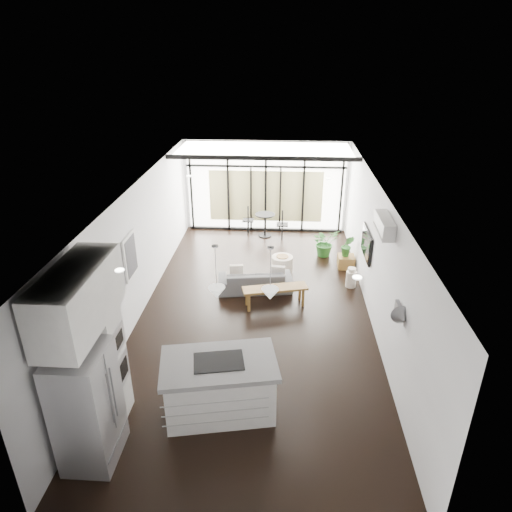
# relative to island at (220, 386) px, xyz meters

# --- Properties ---
(floor) EXTENTS (5.00, 10.00, 0.00)m
(floor) POSITION_rel_island_xyz_m (0.37, 2.96, -0.49)
(floor) COLOR black
(floor) RESTS_ON ground
(ceiling) EXTENTS (5.00, 10.00, 0.00)m
(ceiling) POSITION_rel_island_xyz_m (0.37, 2.96, 2.31)
(ceiling) COLOR white
(ceiling) RESTS_ON ground
(wall_left) EXTENTS (0.02, 10.00, 2.80)m
(wall_left) POSITION_rel_island_xyz_m (-2.13, 2.96, 0.91)
(wall_left) COLOR white
(wall_left) RESTS_ON ground
(wall_right) EXTENTS (0.02, 10.00, 2.80)m
(wall_right) POSITION_rel_island_xyz_m (2.87, 2.96, 0.91)
(wall_right) COLOR white
(wall_right) RESTS_ON ground
(wall_back) EXTENTS (5.00, 0.02, 2.80)m
(wall_back) POSITION_rel_island_xyz_m (0.37, 7.96, 0.91)
(wall_back) COLOR white
(wall_back) RESTS_ON ground
(wall_front) EXTENTS (5.00, 0.02, 2.80)m
(wall_front) POSITION_rel_island_xyz_m (0.37, -2.04, 0.91)
(wall_front) COLOR white
(wall_front) RESTS_ON ground
(glazing) EXTENTS (5.00, 0.20, 2.80)m
(glazing) POSITION_rel_island_xyz_m (0.37, 7.84, 0.91)
(glazing) COLOR black
(glazing) RESTS_ON ground
(skylight) EXTENTS (4.70, 1.90, 0.06)m
(skylight) POSITION_rel_island_xyz_m (0.37, 6.96, 2.28)
(skylight) COLOR white
(skylight) RESTS_ON ceiling
(neighbour_building) EXTENTS (3.50, 0.02, 1.60)m
(neighbour_building) POSITION_rel_island_xyz_m (0.37, 7.91, 0.61)
(neighbour_building) COLOR beige
(neighbour_building) RESTS_ON ground
(island) EXTENTS (1.96, 1.38, 0.98)m
(island) POSITION_rel_island_xyz_m (0.00, 0.00, 0.00)
(island) COLOR silver
(island) RESTS_ON floor
(cooktop) EXTENTS (0.85, 0.65, 0.01)m
(cooktop) POSITION_rel_island_xyz_m (0.00, 0.00, 0.49)
(cooktop) COLOR black
(cooktop) RESTS_ON island
(fridge) EXTENTS (0.70, 0.87, 1.81)m
(fridge) POSITION_rel_island_xyz_m (-1.68, -0.99, 0.41)
(fridge) COLOR #A6A6AB
(fridge) RESTS_ON floor
(appliance_column) EXTENTS (0.55, 0.58, 2.14)m
(appliance_column) POSITION_rel_island_xyz_m (-1.74, -0.19, 0.58)
(appliance_column) COLOR silver
(appliance_column) RESTS_ON floor
(upper_cabinets) EXTENTS (0.62, 1.75, 0.86)m
(upper_cabinets) POSITION_rel_island_xyz_m (-1.75, -0.54, 1.86)
(upper_cabinets) COLOR silver
(upper_cabinets) RESTS_ON wall_left
(pendant_left) EXTENTS (0.26, 0.26, 0.18)m
(pendant_left) POSITION_rel_island_xyz_m (-0.03, 0.31, 1.53)
(pendant_left) COLOR white
(pendant_left) RESTS_ON ceiling
(pendant_right) EXTENTS (0.26, 0.26, 0.18)m
(pendant_right) POSITION_rel_island_xyz_m (0.77, 0.31, 1.53)
(pendant_right) COLOR white
(pendant_right) RESTS_ON ceiling
(sofa) EXTENTS (1.82, 0.76, 0.69)m
(sofa) POSITION_rel_island_xyz_m (0.29, 4.01, -0.14)
(sofa) COLOR #4E4E50
(sofa) RESTS_ON floor
(console_bench) EXTENTS (1.50, 0.71, 0.47)m
(console_bench) POSITION_rel_island_xyz_m (0.79, 3.31, -0.25)
(console_bench) COLOR brown
(console_bench) RESTS_ON floor
(pouf) EXTENTS (0.60, 0.60, 0.44)m
(pouf) POSITION_rel_island_xyz_m (0.93, 4.98, -0.27)
(pouf) COLOR silver
(pouf) RESTS_ON floor
(crate) EXTENTS (0.43, 0.43, 0.32)m
(crate) POSITION_rel_island_xyz_m (2.62, 5.38, -0.33)
(crate) COLOR brown
(crate) RESTS_ON floor
(plant_tall) EXTENTS (1.00, 1.03, 0.62)m
(plant_tall) POSITION_rel_island_xyz_m (2.10, 6.08, -0.18)
(plant_tall) COLOR #296A26
(plant_tall) RESTS_ON floor
(plant_crate) EXTENTS (0.39, 0.63, 0.26)m
(plant_crate) POSITION_rel_island_xyz_m (2.62, 5.38, -0.03)
(plant_crate) COLOR #296A26
(plant_crate) RESTS_ON crate
(milk_can) EXTENTS (0.28, 0.28, 0.50)m
(milk_can) POSITION_rel_island_xyz_m (2.62, 4.32, -0.24)
(milk_can) COLOR beige
(milk_can) RESTS_ON floor
(bistro_set) EXTENTS (1.57, 0.98, 0.70)m
(bistro_set) POSITION_rel_island_xyz_m (0.37, 7.38, -0.14)
(bistro_set) COLOR black
(bistro_set) RESTS_ON floor
(tv) EXTENTS (0.05, 1.10, 0.65)m
(tv) POSITION_rel_island_xyz_m (2.83, 3.96, 0.81)
(tv) COLOR black
(tv) RESTS_ON wall_right
(ac_unit) EXTENTS (0.22, 0.90, 0.30)m
(ac_unit) POSITION_rel_island_xyz_m (2.75, 2.16, 1.96)
(ac_unit) COLOR silver
(ac_unit) RESTS_ON wall_right
(framed_art) EXTENTS (0.04, 0.70, 0.90)m
(framed_art) POSITION_rel_island_xyz_m (-2.10, 2.46, 1.06)
(framed_art) COLOR black
(framed_art) RESTS_ON wall_left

